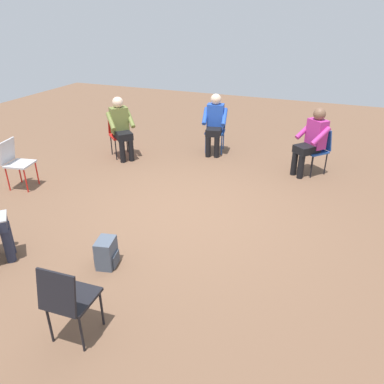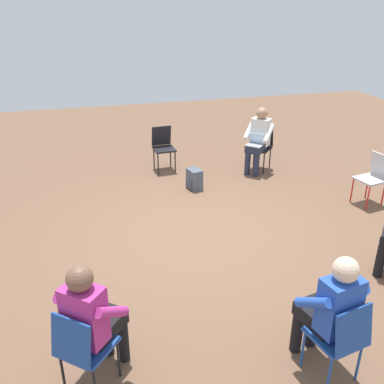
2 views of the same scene
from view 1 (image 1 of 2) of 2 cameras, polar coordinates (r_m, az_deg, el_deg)
The scene contains 10 objects.
ground_plane at distance 5.78m, azimuth -1.02°, elevation -2.93°, with size 16.77×16.77×0.00m, color brown.
chair_west at distance 3.65m, azimuth -18.47°, elevation -15.08°, with size 0.46×0.42×0.85m.
chair_northeast at distance 8.00m, azimuth -11.00°, elevation 8.93°, with size 0.58×0.59×0.85m.
chair_southeast at distance 7.35m, azimuth 18.56°, elevation 6.46°, with size 0.59×0.58×0.85m.
chair_east at distance 8.15m, azimuth 3.61°, elevation 9.68°, with size 0.50×0.47×0.85m.
chair_north at distance 7.03m, azimuth -25.32°, elevation 4.39°, with size 0.47×0.50×0.85m.
person_in_olive at distance 7.79m, azimuth -10.77°, elevation 10.00°, with size 0.63×0.63×1.24m.
person_in_blue at distance 7.93m, azimuth 3.49°, elevation 10.72°, with size 0.56×0.56×1.24m.
person_in_magenta at distance 7.17m, azimuth 17.82°, elevation 7.78°, with size 0.63×0.63×1.24m.
backpack_near_laptop_user at distance 4.68m, azimuth -12.89°, elevation -9.24°, with size 0.32×0.29×0.36m.
Camera 1 is at (-4.64, -1.96, 2.84)m, focal length 35.00 mm.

